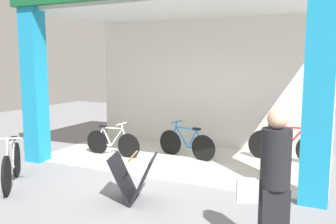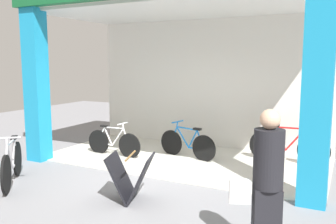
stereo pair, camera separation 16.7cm
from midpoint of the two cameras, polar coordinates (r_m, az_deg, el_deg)
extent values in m
plane|color=gray|center=(6.81, -3.44, -10.40)|extent=(20.06, 20.06, 0.00)
cube|color=beige|center=(8.08, 1.68, -7.39)|extent=(6.03, 2.95, 0.02)
cube|color=silver|center=(9.17, 5.48, 4.68)|extent=(6.03, 0.12, 3.26)
cube|color=#198CBF|center=(8.23, -20.93, 3.83)|extent=(0.42, 0.36, 3.26)
cube|color=#198CBF|center=(5.68, 22.01, 2.19)|extent=(0.42, 0.36, 3.26)
cube|color=silver|center=(7.87, 1.78, 15.86)|extent=(6.03, 2.95, 0.06)
cylinder|color=black|center=(7.84, 5.01, -5.75)|extent=(0.58, 0.16, 0.58)
cylinder|color=black|center=(8.35, -0.21, -4.88)|extent=(0.58, 0.16, 0.58)
cylinder|color=blue|center=(7.96, 3.72, -5.69)|extent=(0.39, 0.12, 0.08)
cylinder|color=blue|center=(7.96, 3.24, -4.29)|extent=(0.26, 0.09, 0.44)
cylinder|color=blue|center=(8.12, 1.62, -3.98)|extent=(0.36, 0.11, 0.46)
cylinder|color=blue|center=(8.01, 2.28, -2.60)|extent=(0.55, 0.15, 0.05)
cylinder|color=blue|center=(7.85, 4.42, -4.31)|extent=(0.19, 0.07, 0.39)
cylinder|color=blue|center=(8.26, 0.28, -3.63)|extent=(0.18, 0.07, 0.40)
cylinder|color=blue|center=(8.16, 0.74, -1.94)|extent=(0.06, 0.04, 0.12)
cylinder|color=blue|center=(8.15, 0.79, -1.54)|extent=(0.12, 0.40, 0.03)
cube|color=black|center=(7.85, 3.94, -2.69)|extent=(0.19, 0.12, 0.04)
cylinder|color=black|center=(8.62, -11.70, -4.71)|extent=(0.56, 0.05, 0.56)
cylinder|color=black|center=(8.12, -6.86, -5.38)|extent=(0.56, 0.05, 0.56)
cylinder|color=white|center=(8.50, -10.61, -5.00)|extent=(0.38, 0.04, 0.07)
cylinder|color=white|center=(8.42, -10.21, -3.85)|extent=(0.25, 0.04, 0.42)
cylinder|color=white|center=(8.26, -8.72, -3.99)|extent=(0.35, 0.04, 0.44)
cylinder|color=white|center=(8.28, -9.36, -2.53)|extent=(0.54, 0.04, 0.04)
cylinder|color=white|center=(8.52, -11.23, -3.58)|extent=(0.19, 0.03, 0.38)
cylinder|color=white|center=(8.13, -7.39, -4.01)|extent=(0.17, 0.03, 0.39)
cylinder|color=white|center=(8.12, -7.88, -2.25)|extent=(0.05, 0.03, 0.12)
cylinder|color=white|center=(8.12, -7.94, -1.86)|extent=(0.03, 0.39, 0.03)
cube|color=black|center=(8.44, -10.85, -2.25)|extent=(0.17, 0.09, 0.04)
cylinder|color=black|center=(8.22, 14.26, -5.06)|extent=(0.66, 0.08, 0.66)
cylinder|color=black|center=(8.03, 21.32, -5.66)|extent=(0.66, 0.08, 0.66)
cylinder|color=red|center=(8.17, 15.88, -5.38)|extent=(0.44, 0.06, 0.09)
cylinder|color=red|center=(8.11, 16.57, -3.96)|extent=(0.29, 0.05, 0.49)
cylinder|color=red|center=(8.05, 18.77, -4.08)|extent=(0.41, 0.06, 0.52)
cylinder|color=red|center=(8.03, 17.95, -2.34)|extent=(0.63, 0.07, 0.05)
cylinder|color=red|center=(8.15, 15.07, -3.66)|extent=(0.22, 0.05, 0.44)
cylinder|color=red|center=(8.00, 20.68, -4.06)|extent=(0.20, 0.05, 0.46)
cylinder|color=red|center=(7.96, 20.12, -1.98)|extent=(0.06, 0.04, 0.14)
cylinder|color=red|center=(7.95, 20.07, -1.50)|extent=(0.06, 0.46, 0.03)
cube|color=black|center=(8.09, 15.76, -2.02)|extent=(0.21, 0.11, 0.05)
cylinder|color=black|center=(7.41, -23.47, -6.94)|extent=(0.45, 0.53, 0.65)
cylinder|color=black|center=(6.46, -24.91, -9.15)|extent=(0.45, 0.53, 0.65)
cylinder|color=silver|center=(7.19, -23.76, -7.59)|extent=(0.31, 0.36, 0.08)
cylinder|color=silver|center=(7.06, -23.98, -6.13)|extent=(0.21, 0.24, 0.49)
cylinder|color=silver|center=(6.76, -24.43, -6.69)|extent=(0.28, 0.33, 0.51)
cylinder|color=silver|center=(6.83, -24.36, -4.52)|extent=(0.42, 0.50, 0.05)
cylinder|color=silver|center=(7.26, -23.70, -5.54)|extent=(0.16, 0.19, 0.43)
cylinder|color=silver|center=(6.50, -24.86, -7.05)|extent=(0.15, 0.17, 0.45)
cylinder|color=silver|center=(6.52, -24.85, -4.45)|extent=(0.06, 0.06, 0.13)
cylinder|color=silver|center=(6.52, -24.87, -3.87)|extent=(0.37, 0.31, 0.03)
cube|color=black|center=(7.12, -23.93, -3.83)|extent=(0.20, 0.21, 0.05)
cube|color=black|center=(5.72, -7.97, -10.31)|extent=(0.52, 0.66, 0.73)
cube|color=black|center=(5.65, -4.74, -10.50)|extent=(0.52, 0.66, 0.73)
cylinder|color=olive|center=(5.58, -6.42, -6.93)|extent=(0.21, 0.56, 0.03)
cylinder|color=black|center=(3.90, 15.55, -7.06)|extent=(0.40, 0.40, 0.62)
sphere|color=#D8AD8C|center=(3.82, 15.77, -1.05)|extent=(0.21, 0.21, 0.21)
cube|color=white|center=(3.96, 11.22, -12.10)|extent=(0.25, 0.20, 0.24)
camera|label=1|loc=(0.08, -90.66, -0.09)|focal=38.47mm
camera|label=2|loc=(0.08, 89.34, 0.09)|focal=38.47mm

